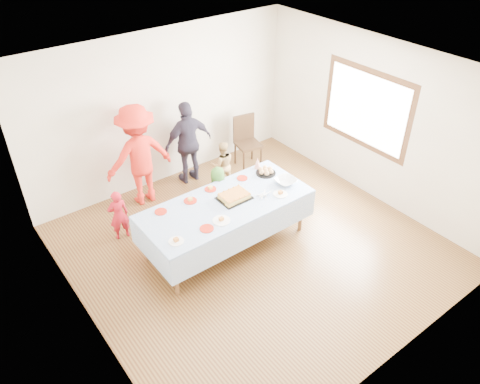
# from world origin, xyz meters

# --- Properties ---
(ground) EXTENTS (5.00, 5.00, 0.00)m
(ground) POSITION_xyz_m (0.00, 0.00, 0.00)
(ground) COLOR #4C2A15
(ground) RESTS_ON ground
(room_walls) EXTENTS (5.04, 5.04, 2.72)m
(room_walls) POSITION_xyz_m (0.05, 0.00, 1.77)
(room_walls) COLOR beige
(room_walls) RESTS_ON ground
(party_table) EXTENTS (2.50, 1.10, 0.78)m
(party_table) POSITION_xyz_m (-0.29, 0.29, 0.72)
(party_table) COLOR brown
(party_table) RESTS_ON ground
(birthday_cake) EXTENTS (0.46, 0.36, 0.08)m
(birthday_cake) POSITION_xyz_m (-0.13, 0.31, 0.82)
(birthday_cake) COLOR black
(birthday_cake) RESTS_ON party_table
(rolls_tray) EXTENTS (0.31, 0.31, 0.09)m
(rolls_tray) POSITION_xyz_m (0.67, 0.55, 0.82)
(rolls_tray) COLOR black
(rolls_tray) RESTS_ON party_table
(punch_bowl) EXTENTS (0.31, 0.31, 0.08)m
(punch_bowl) POSITION_xyz_m (0.73, 0.15, 0.82)
(punch_bowl) COLOR silver
(punch_bowl) RESTS_ON party_table
(party_hat) EXTENTS (0.11, 0.11, 0.18)m
(party_hat) POSITION_xyz_m (0.67, 0.75, 0.87)
(party_hat) COLOR white
(party_hat) RESTS_ON party_table
(fork_pile) EXTENTS (0.24, 0.18, 0.07)m
(fork_pile) POSITION_xyz_m (0.25, 0.11, 0.81)
(fork_pile) COLOR white
(fork_pile) RESTS_ON party_table
(plate_red_far_a) EXTENTS (0.17, 0.17, 0.01)m
(plate_red_far_a) POSITION_xyz_m (-1.14, 0.67, 0.79)
(plate_red_far_a) COLOR red
(plate_red_far_a) RESTS_ON party_table
(plate_red_far_b) EXTENTS (0.19, 0.19, 0.01)m
(plate_red_far_b) POSITION_xyz_m (-0.67, 0.64, 0.79)
(plate_red_far_b) COLOR red
(plate_red_far_b) RESTS_ON party_table
(plate_red_far_c) EXTENTS (0.18, 0.18, 0.01)m
(plate_red_far_c) POSITION_xyz_m (-0.27, 0.71, 0.79)
(plate_red_far_c) COLOR red
(plate_red_far_c) RESTS_ON party_table
(plate_red_far_d) EXTENTS (0.17, 0.17, 0.01)m
(plate_red_far_d) POSITION_xyz_m (0.29, 0.66, 0.79)
(plate_red_far_d) COLOR red
(plate_red_far_d) RESTS_ON party_table
(plate_red_near) EXTENTS (0.19, 0.19, 0.01)m
(plate_red_near) POSITION_xyz_m (-0.84, -0.03, 0.79)
(plate_red_near) COLOR red
(plate_red_near) RESTS_ON party_table
(plate_white_left) EXTENTS (0.20, 0.20, 0.01)m
(plate_white_left) POSITION_xyz_m (-1.29, -0.01, 0.79)
(plate_white_left) COLOR white
(plate_white_left) RESTS_ON party_table
(plate_white_mid) EXTENTS (0.24, 0.24, 0.01)m
(plate_white_mid) POSITION_xyz_m (-0.58, -0.01, 0.79)
(plate_white_mid) COLOR white
(plate_white_mid) RESTS_ON party_table
(plate_white_right) EXTENTS (0.22, 0.22, 0.01)m
(plate_white_right) POSITION_xyz_m (0.47, -0.02, 0.79)
(plate_white_right) COLOR white
(plate_white_right) RESTS_ON party_table
(dining_chair) EXTENTS (0.50, 0.50, 0.99)m
(dining_chair) POSITION_xyz_m (1.40, 1.98, 0.55)
(dining_chair) COLOR black
(dining_chair) RESTS_ON ground
(toddler_left) EXTENTS (0.34, 0.25, 0.85)m
(toddler_left) POSITION_xyz_m (-1.47, 1.42, 0.42)
(toddler_left) COLOR red
(toddler_left) RESTS_ON ground
(toddler_mid) EXTENTS (0.54, 0.47, 0.94)m
(toddler_mid) POSITION_xyz_m (-0.00, 0.90, 0.47)
(toddler_mid) COLOR #336822
(toddler_mid) RESTS_ON ground
(toddler_right) EXTENTS (0.52, 0.47, 0.87)m
(toddler_right) POSITION_xyz_m (0.60, 1.64, 0.43)
(toddler_right) COLOR tan
(toddler_right) RESTS_ON ground
(adult_left) EXTENTS (1.16, 0.71, 1.75)m
(adult_left) POSITION_xyz_m (-0.72, 2.11, 0.88)
(adult_left) COLOR red
(adult_left) RESTS_ON ground
(adult_right) EXTENTS (0.91, 0.42, 1.53)m
(adult_right) POSITION_xyz_m (0.25, 2.16, 0.76)
(adult_right) COLOR #2D2939
(adult_right) RESTS_ON ground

